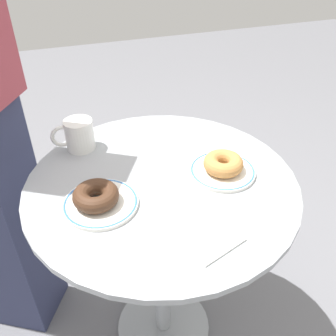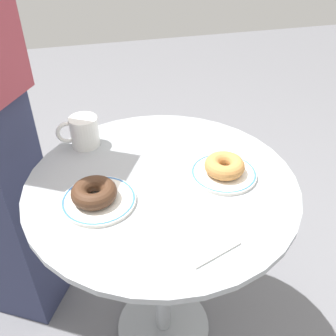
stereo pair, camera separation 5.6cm
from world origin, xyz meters
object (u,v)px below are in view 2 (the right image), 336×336
at_px(paper_napkin, 200,236).
at_px(coffee_mug, 83,132).
at_px(plate_right, 224,173).
at_px(cafe_table, 162,232).
at_px(donut_chocolate, 94,192).
at_px(plate_left, 99,200).
at_px(donut_old_fashioned, 224,166).

bearing_deg(paper_napkin, coffee_mug, 116.52).
bearing_deg(plate_right, cafe_table, 174.92).
bearing_deg(paper_napkin, donut_chocolate, 140.97).
xyz_separation_m(plate_left, plate_right, (0.36, 0.03, -0.00)).
bearing_deg(cafe_table, plate_right, -5.08).
height_order(cafe_table, donut_old_fashioned, donut_old_fashioned).
bearing_deg(plate_left, paper_napkin, -39.99).
xyz_separation_m(donut_old_fashioned, coffee_mug, (-0.37, 0.26, 0.02)).
xyz_separation_m(plate_left, donut_old_fashioned, (0.36, 0.03, 0.03)).
relative_size(cafe_table, paper_napkin, 5.50).
bearing_deg(plate_right, donut_chocolate, -175.65).
bearing_deg(donut_old_fashioned, paper_napkin, -123.25).
height_order(plate_left, paper_napkin, plate_left).
relative_size(cafe_table, coffee_mug, 5.82).
bearing_deg(coffee_mug, plate_left, -86.85).
relative_size(donut_old_fashioned, paper_napkin, 0.82).
distance_m(plate_right, donut_old_fashioned, 0.03).
height_order(plate_right, coffee_mug, coffee_mug).
distance_m(donut_chocolate, coffee_mug, 0.28).
xyz_separation_m(donut_old_fashioned, paper_napkin, (-0.14, -0.21, -0.03)).
bearing_deg(cafe_table, coffee_mug, 128.98).
distance_m(cafe_table, plate_right, 0.28).
xyz_separation_m(plate_right, coffee_mug, (-0.37, 0.26, 0.04)).
bearing_deg(coffee_mug, donut_chocolate, -88.74).
distance_m(donut_old_fashioned, paper_napkin, 0.26).
height_order(cafe_table, paper_napkin, paper_napkin).
height_order(paper_napkin, coffee_mug, coffee_mug).
bearing_deg(donut_old_fashioned, cafe_table, 174.92).
relative_size(plate_left, donut_chocolate, 1.64).
bearing_deg(coffee_mug, paper_napkin, -63.48).
height_order(donut_old_fashioned, coffee_mug, coffee_mug).
distance_m(plate_right, coffee_mug, 0.45).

